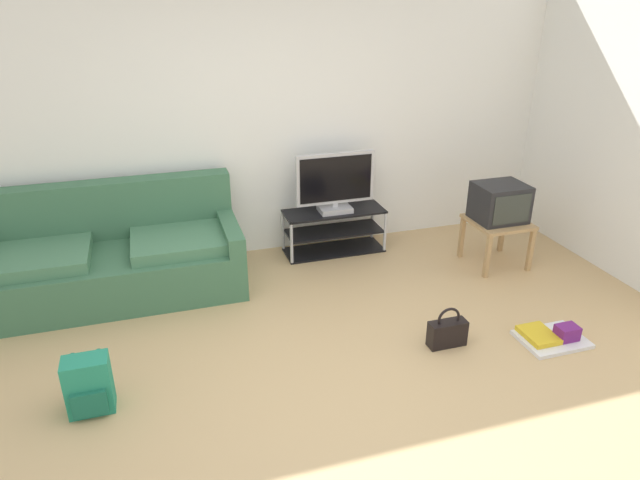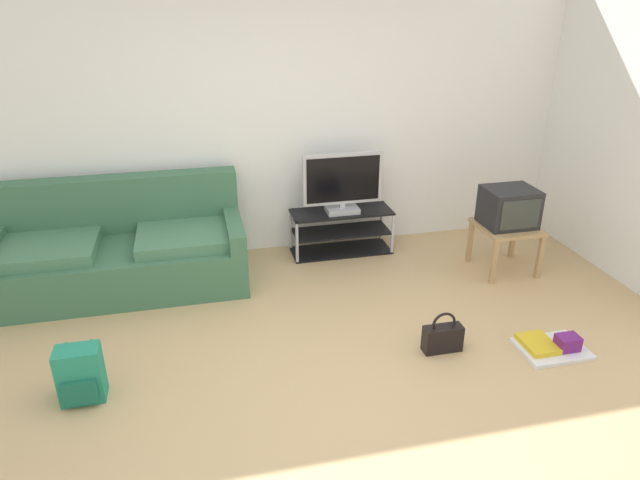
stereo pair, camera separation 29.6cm
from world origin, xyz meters
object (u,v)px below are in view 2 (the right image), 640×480
Objects in this scene: crt_tv at (509,207)px; backpack at (81,375)px; tv_stand at (341,231)px; flat_tv at (343,184)px; side_table at (506,233)px; floor_tray at (552,346)px; couch at (120,251)px; handbag at (443,337)px.

backpack is at bearing -163.28° from crt_tv.
flat_tv is at bearing -90.00° from tv_stand.
side_table is at bearing -6.54° from backpack.
flat_tv is 1.59× the size of floor_tray.
crt_tv is 1.45m from floor_tray.
backpack is (-3.56, -1.07, -0.43)m from crt_tv.
couch reaches higher than backpack.
couch is 5.62× the size of backpack.
crt_tv reaches higher than backpack.
floor_tray is (1.06, -1.99, -0.18)m from tv_stand.
handbag is 0.66× the size of floor_tray.
side_table is (3.43, -0.50, 0.05)m from couch.
tv_stand is 3.10× the size of handbag.
couch is 4.13× the size of side_table.
side_table is at bearing -90.00° from crt_tv.
crt_tv is at bearing 76.31° from floor_tray.
flat_tv is at bearing 15.64° from backpack.
flat_tv is 2.42× the size of handbag.
couch reaches higher than floor_tray.
flat_tv is 1.49× the size of side_table.
crt_tv reaches higher than tv_stand.
floor_tray is (3.25, -0.22, -0.15)m from backpack.
couch is 3.48m from crt_tv.
couch is at bearing -174.61° from flat_tv.
side_table is at bearing -27.69° from tv_stand.
side_table reaches higher than tv_stand.
tv_stand is 2.19× the size of crt_tv.
tv_stand is 2.61× the size of backpack.
handbag is at bearing -135.25° from side_table.
floor_tray is at bearing -13.72° from handbag.
tv_stand is at bearing 152.31° from side_table.
backpack is (-2.19, -1.75, -0.54)m from flat_tv.
tv_stand is 2.05× the size of floor_tray.
crt_tv is at bearing -27.15° from tv_stand.
crt_tv is at bearing -6.31° from backpack.
tv_stand is 2.26m from floor_tray.
couch is 3.60m from floor_tray.
handbag is at bearing -81.14° from tv_stand.
flat_tv is 1.90m from handbag.
backpack is 1.19× the size of handbag.
crt_tv is (1.37, -0.68, -0.10)m from flat_tv.
crt_tv is at bearing -26.41° from flat_tv.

